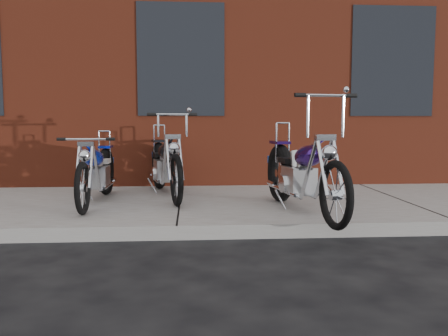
{
  "coord_description": "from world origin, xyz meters",
  "views": [
    {
      "loc": [
        0.16,
        -4.77,
        1.22
      ],
      "look_at": [
        0.54,
        0.8,
        0.66
      ],
      "focal_mm": 38.0,
      "sensor_mm": 36.0,
      "label": 1
    }
  ],
  "objects": [
    {
      "name": "ground",
      "position": [
        0.0,
        0.0,
        0.0
      ],
      "size": [
        120.0,
        120.0,
        0.0
      ],
      "primitive_type": "plane",
      "color": "black",
      "rests_on": "ground"
    },
    {
      "name": "sidewalk",
      "position": [
        0.0,
        1.5,
        0.07
      ],
      "size": [
        22.0,
        3.0,
        0.15
      ],
      "primitive_type": "cube",
      "color": "slate",
      "rests_on": "ground"
    },
    {
      "name": "building_brick",
      "position": [
        0.0,
        8.0,
        4.0
      ],
      "size": [
        22.0,
        10.0,
        8.0
      ],
      "primitive_type": "cube",
      "color": "maroon",
      "rests_on": "ground"
    },
    {
      "name": "chopper_purple",
      "position": [
        1.43,
        0.61,
        0.58
      ],
      "size": [
        0.62,
        2.39,
        1.35
      ],
      "rotation": [
        0.0,
        0.0,
        -1.43
      ],
      "color": "black",
      "rests_on": "sidewalk"
    },
    {
      "name": "chopper_blue",
      "position": [
        -1.08,
        1.46,
        0.53
      ],
      "size": [
        0.52,
        2.13,
        0.93
      ],
      "rotation": [
        0.0,
        0.0,
        -1.57
      ],
      "color": "black",
      "rests_on": "sidewalk"
    },
    {
      "name": "chopper_third",
      "position": [
        -0.2,
        1.99,
        0.57
      ],
      "size": [
        0.69,
        2.28,
        1.17
      ],
      "rotation": [
        0.0,
        0.0,
        -1.37
      ],
      "color": "black",
      "rests_on": "sidewalk"
    }
  ]
}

